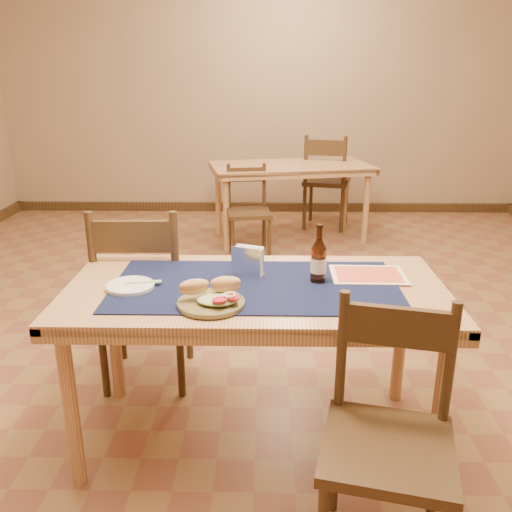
{
  "coord_description": "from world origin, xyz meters",
  "views": [
    {
      "loc": [
        0.04,
        -2.92,
        1.61
      ],
      "look_at": [
        0.0,
        -0.7,
        0.85
      ],
      "focal_mm": 38.0,
      "sensor_mm": 36.0,
      "label": 1
    }
  ],
  "objects_px": {
    "back_table": "(291,173)",
    "chair_main_far": "(144,293)",
    "beer_bottle": "(318,261)",
    "sandwich_plate": "(212,298)",
    "napkin_holder": "(248,261)",
    "main_table": "(256,304)",
    "chair_main_near": "(389,436)"
  },
  "relations": [
    {
      "from": "main_table",
      "to": "chair_main_near",
      "type": "xyz_separation_m",
      "value": [
        0.45,
        -0.62,
        -0.19
      ]
    },
    {
      "from": "beer_bottle",
      "to": "napkin_holder",
      "type": "xyz_separation_m",
      "value": [
        -0.3,
        0.08,
        -0.03
      ]
    },
    {
      "from": "napkin_holder",
      "to": "chair_main_far",
      "type": "bearing_deg",
      "value": 148.33
    },
    {
      "from": "chair_main_near",
      "to": "sandwich_plate",
      "type": "xyz_separation_m",
      "value": [
        -0.61,
        0.41,
        0.31
      ]
    },
    {
      "from": "back_table",
      "to": "sandwich_plate",
      "type": "distance_m",
      "value": 3.38
    },
    {
      "from": "sandwich_plate",
      "to": "beer_bottle",
      "type": "xyz_separation_m",
      "value": [
        0.43,
        0.26,
        0.07
      ]
    },
    {
      "from": "chair_main_near",
      "to": "napkin_holder",
      "type": "bearing_deg",
      "value": 123.36
    },
    {
      "from": "main_table",
      "to": "chair_main_far",
      "type": "distance_m",
      "value": 0.77
    },
    {
      "from": "main_table",
      "to": "chair_main_far",
      "type": "xyz_separation_m",
      "value": [
        -0.59,
        0.47,
        -0.15
      ]
    },
    {
      "from": "back_table",
      "to": "napkin_holder",
      "type": "height_order",
      "value": "napkin_holder"
    },
    {
      "from": "chair_main_near",
      "to": "beer_bottle",
      "type": "xyz_separation_m",
      "value": [
        -0.19,
        0.67,
        0.38
      ]
    },
    {
      "from": "back_table",
      "to": "chair_main_far",
      "type": "xyz_separation_m",
      "value": [
        -0.87,
        -2.68,
        -0.15
      ]
    },
    {
      "from": "chair_main_far",
      "to": "beer_bottle",
      "type": "bearing_deg",
      "value": -26.02
    },
    {
      "from": "back_table",
      "to": "chair_main_near",
      "type": "xyz_separation_m",
      "value": [
        0.17,
        -3.76,
        -0.19
      ]
    },
    {
      "from": "chair_main_far",
      "to": "beer_bottle",
      "type": "relative_size",
      "value": 3.94
    },
    {
      "from": "back_table",
      "to": "chair_main_far",
      "type": "relative_size",
      "value": 1.66
    },
    {
      "from": "beer_bottle",
      "to": "napkin_holder",
      "type": "relative_size",
      "value": 1.62
    },
    {
      "from": "back_table",
      "to": "sandwich_plate",
      "type": "bearing_deg",
      "value": -97.54
    },
    {
      "from": "chair_main_far",
      "to": "back_table",
      "type": "bearing_deg",
      "value": 71.96
    },
    {
      "from": "back_table",
      "to": "sandwich_plate",
      "type": "height_order",
      "value": "sandwich_plate"
    },
    {
      "from": "chair_main_near",
      "to": "napkin_holder",
      "type": "xyz_separation_m",
      "value": [
        -0.49,
        0.74,
        0.34
      ]
    },
    {
      "from": "beer_bottle",
      "to": "napkin_holder",
      "type": "height_order",
      "value": "beer_bottle"
    },
    {
      "from": "napkin_holder",
      "to": "main_table",
      "type": "bearing_deg",
      "value": -73.23
    },
    {
      "from": "chair_main_near",
      "to": "sandwich_plate",
      "type": "relative_size",
      "value": 3.44
    },
    {
      "from": "sandwich_plate",
      "to": "beer_bottle",
      "type": "distance_m",
      "value": 0.5
    },
    {
      "from": "sandwich_plate",
      "to": "napkin_holder",
      "type": "distance_m",
      "value": 0.36
    },
    {
      "from": "chair_main_near",
      "to": "sandwich_plate",
      "type": "distance_m",
      "value": 0.8
    },
    {
      "from": "chair_main_far",
      "to": "sandwich_plate",
      "type": "distance_m",
      "value": 0.84
    },
    {
      "from": "chair_main_far",
      "to": "sandwich_plate",
      "type": "relative_size",
      "value": 3.76
    },
    {
      "from": "chair_main_far",
      "to": "sandwich_plate",
      "type": "bearing_deg",
      "value": -57.54
    },
    {
      "from": "back_table",
      "to": "beer_bottle",
      "type": "relative_size",
      "value": 6.54
    },
    {
      "from": "chair_main_far",
      "to": "napkin_holder",
      "type": "height_order",
      "value": "chair_main_far"
    }
  ]
}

